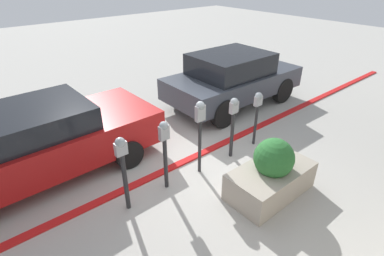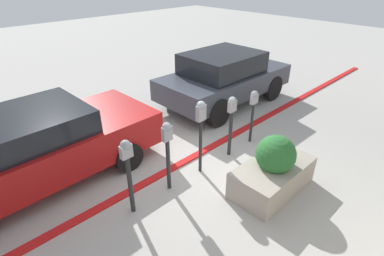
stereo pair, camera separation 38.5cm
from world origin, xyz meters
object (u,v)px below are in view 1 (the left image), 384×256
parking_meter_middle (200,122)px  parking_meter_farthest (258,107)px  parking_meter_nearest (123,162)px  parked_car_front (33,142)px  planter_box (271,174)px  parking_meter_fourth (233,117)px  parking_meter_second (165,144)px  parked_car_middle (233,78)px

parking_meter_middle → parking_meter_farthest: size_ratio=1.20×
parking_meter_nearest → parking_meter_middle: bearing=0.1°
parking_meter_farthest → parked_car_front: (-4.22, 1.94, -0.19)m
planter_box → parking_meter_fourth: bearing=75.5°
planter_box → parked_car_front: (-3.09, 3.25, 0.33)m
parking_meter_second → parking_meter_farthest: (2.49, -0.04, 0.01)m
parking_meter_middle → parking_meter_farthest: parking_meter_middle is taller
planter_box → parking_meter_middle: bearing=113.1°
parking_meter_farthest → parked_car_front: parked_car_front is taller
parking_meter_nearest → parked_car_middle: size_ratio=0.34×
parking_meter_fourth → parking_meter_farthest: parking_meter_fourth is taller
parking_meter_middle → parked_car_middle: parked_car_middle is taller
parking_meter_middle → parked_car_front: (-2.53, 1.93, -0.36)m
parking_meter_farthest → parked_car_front: size_ratio=0.27×
parked_car_middle → parking_meter_fourth: bearing=-135.7°
parking_meter_nearest → planter_box: parking_meter_nearest is taller
parking_meter_nearest → parked_car_front: parked_car_front is taller
parking_meter_fourth → parked_car_front: 3.95m
parking_meter_nearest → planter_box: bearing=-30.9°
parking_meter_second → parked_car_middle: 4.22m
parking_meter_farthest → planter_box: 1.81m
planter_box → parked_car_middle: bearing=53.7°
parked_car_middle → parking_meter_farthest: bearing=-122.4°
parking_meter_nearest → planter_box: 2.62m
parking_meter_middle → parked_car_middle: (2.96, 1.94, -0.31)m
parked_car_front → planter_box: bearing=-47.7°
parked_car_middle → parked_car_front: bearing=-179.2°
parking_meter_fourth → parking_meter_farthest: 0.79m
parking_meter_farthest → parking_meter_fourth: bearing=-179.2°
parking_meter_middle → parking_meter_farthest: 1.70m
parking_meter_fourth → parked_car_middle: size_ratio=0.34×
parking_meter_fourth → parking_meter_nearest: bearing=179.6°
parking_meter_fourth → planter_box: (-0.34, -1.30, -0.52)m
parking_meter_fourth → parked_car_front: size_ratio=0.29×
parking_meter_nearest → parking_meter_fourth: bearing=-0.4°
parking_meter_middle → parking_meter_farthest: (1.69, -0.01, -0.18)m
planter_box → parked_car_middle: 4.07m
parking_meter_farthest → parked_car_middle: 2.33m
parking_meter_second → parking_meter_middle: 0.82m
parking_meter_middle → parking_meter_fourth: bearing=-1.2°
planter_box → parked_car_front: 4.50m
parking_meter_second → parked_car_middle: size_ratio=0.34×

